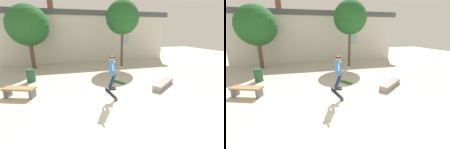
% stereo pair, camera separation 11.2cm
% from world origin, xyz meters
% --- Properties ---
extents(ground_plane, '(40.00, 40.00, 0.00)m').
position_xyz_m(ground_plane, '(0.00, 0.00, 0.00)').
color(ground_plane, beige).
extents(building_backdrop, '(16.18, 0.52, 6.01)m').
position_xyz_m(building_backdrop, '(-0.02, 9.75, 2.46)').
color(building_backdrop, beige).
rests_on(building_backdrop, ground_plane).
extents(tree_right, '(2.63, 2.63, 5.25)m').
position_xyz_m(tree_right, '(2.32, 7.05, 3.91)').
color(tree_right, brown).
rests_on(tree_right, ground_plane).
extents(tree_left, '(2.98, 2.98, 4.79)m').
position_xyz_m(tree_left, '(-4.73, 7.90, 3.28)').
color(tree_left, brown).
rests_on(tree_left, ground_plane).
extents(park_bench, '(1.49, 0.92, 0.46)m').
position_xyz_m(park_bench, '(-4.19, 2.21, 0.33)').
color(park_bench, '#99754C').
rests_on(park_bench, ground_plane).
extents(skate_ledge, '(1.84, 1.52, 0.29)m').
position_xyz_m(skate_ledge, '(2.85, 1.68, 0.15)').
color(skate_ledge, gray).
rests_on(skate_ledge, ground_plane).
extents(trash_bin, '(0.51, 0.51, 0.74)m').
position_xyz_m(trash_bin, '(-4.20, 4.48, 0.39)').
color(trash_bin, '#235633').
rests_on(trash_bin, ground_plane).
extents(skater, '(0.39, 1.23, 1.43)m').
position_xyz_m(skater, '(-0.27, 0.80, 1.37)').
color(skater, teal).
extents(skateboard_flipping, '(0.62, 0.30, 0.69)m').
position_xyz_m(skateboard_flipping, '(-0.31, 0.71, 0.32)').
color(skateboard_flipping, black).
extents(skateboard_resting, '(0.65, 0.83, 0.08)m').
position_xyz_m(skateboard_resting, '(0.74, 2.88, 0.07)').
color(skateboard_resting, '#237F38').
rests_on(skateboard_resting, ground_plane).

